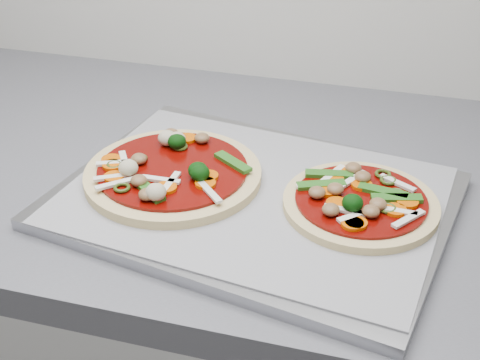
# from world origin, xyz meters

# --- Properties ---
(countertop) EXTENTS (3.60, 0.60, 0.04)m
(countertop) POSITION_xyz_m (0.00, 1.30, 0.88)
(countertop) COLOR slate
(countertop) RESTS_ON base_cabinet
(baking_tray) EXTENTS (0.51, 0.41, 0.01)m
(baking_tray) POSITION_xyz_m (0.04, 1.22, 0.91)
(baking_tray) COLOR #9D9EA2
(baking_tray) RESTS_ON countertop
(parchment) EXTENTS (0.47, 0.37, 0.00)m
(parchment) POSITION_xyz_m (0.04, 1.22, 0.92)
(parchment) COLOR #97979C
(parchment) RESTS_ON baking_tray
(pizza_left) EXTENTS (0.28, 0.28, 0.04)m
(pizza_left) POSITION_xyz_m (-0.06, 1.22, 0.93)
(pizza_left) COLOR #DFBD7E
(pizza_left) RESTS_ON parchment
(pizza_right) EXTENTS (0.18, 0.18, 0.03)m
(pizza_right) POSITION_xyz_m (0.17, 1.22, 0.93)
(pizza_right) COLOR #DFBD7E
(pizza_right) RESTS_ON parchment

